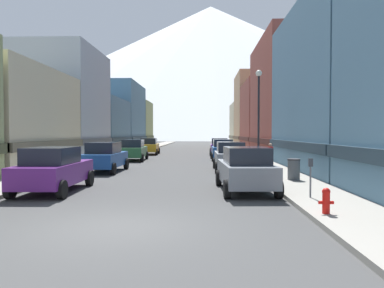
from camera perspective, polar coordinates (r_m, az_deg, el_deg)
ground_plane at (r=9.53m, az=-11.43°, el=-12.50°), size 400.00×400.00×0.00m
sidewalk_left at (r=44.84m, az=-8.96°, el=-1.19°), size 2.50×100.00×0.15m
sidewalk_right at (r=44.24m, az=7.16°, el=-1.22°), size 2.50×100.00×0.15m
storefront_left_2 at (r=35.91m, az=-20.23°, el=5.53°), size 7.87×9.20×9.91m
storefront_left_3 at (r=45.36m, az=-15.93°, el=2.58°), size 8.66×10.21×6.37m
storefront_left_4 at (r=56.28m, az=-11.25°, el=4.05°), size 6.43×12.14×9.65m
storefront_left_5 at (r=66.82m, az=-9.11°, el=2.97°), size 6.33×8.53×7.92m
storefront_right_1 at (r=24.85m, az=26.23°, el=7.27°), size 9.93×13.27×9.97m
storefront_right_2 at (r=37.35m, az=16.34°, el=6.46°), size 8.17×13.67×11.29m
storefront_right_3 at (r=50.15m, az=13.44°, el=4.00°), size 9.73×11.35×9.05m
storefront_right_4 at (r=61.35m, az=11.50°, el=4.90°), size 10.11×10.49×11.90m
storefront_right_5 at (r=72.14m, az=10.03°, el=2.89°), size 10.14×10.80×7.96m
car_left_0 at (r=15.54m, az=-20.67°, el=-3.69°), size 2.12×4.43×1.78m
car_left_1 at (r=22.65m, az=-13.38°, el=-1.96°), size 2.09×4.42×1.78m
car_left_2 at (r=31.46m, az=-9.05°, el=-0.92°), size 2.22×4.47×1.78m
car_left_3 at (r=40.28m, az=-6.65°, el=-0.33°), size 2.24×4.48×1.78m
car_right_0 at (r=14.80m, az=8.31°, el=-3.87°), size 2.25×4.49×1.78m
car_right_1 at (r=22.86m, az=6.00°, el=-1.89°), size 2.10×4.42×1.78m
car_right_2 at (r=31.93m, az=4.81°, el=-0.86°), size 2.11×4.42×1.78m
car_right_3 at (r=38.89m, az=4.27°, el=-0.40°), size 2.14×4.44×1.78m
fire_hydrant_near at (r=10.70m, az=20.08°, el=-8.13°), size 0.40×0.22×0.70m
parking_meter_near at (r=13.09m, az=17.90°, el=-4.16°), size 0.14×0.10×1.33m
trash_bin_right at (r=17.87m, az=15.50°, el=-3.78°), size 0.59×0.59×0.98m
potted_plant_0 at (r=24.09m, az=-20.48°, el=-2.39°), size 0.61×0.61×0.92m
pedestrian_0 at (r=23.20m, az=12.05°, el=-1.95°), size 0.36×0.36×1.56m
streetlamp_right at (r=21.98m, az=10.29°, el=6.00°), size 0.36×0.36×5.86m
mountain_backdrop at (r=272.71m, az=2.91°, el=11.14°), size 333.45×333.45×93.88m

